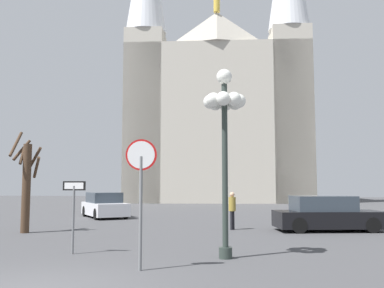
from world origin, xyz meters
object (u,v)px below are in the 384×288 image
(pedestrian_walking, at_px, (232,207))
(parked_car_near_white, at_px, (105,206))
(parked_car_far_black, at_px, (327,214))
(cathedral, at_px, (217,106))
(bare_tree, at_px, (26,183))
(stop_sign, at_px, (141,178))
(street_lamp, at_px, (225,118))
(one_way_arrow_sign, at_px, (74,206))

(pedestrian_walking, bearing_deg, parked_car_near_white, 144.43)
(parked_car_near_white, distance_m, parked_car_far_black, 13.26)
(cathedral, relative_size, pedestrian_walking, 21.53)
(cathedral, bearing_deg, bare_tree, -99.49)
(stop_sign, distance_m, pedestrian_walking, 9.32)
(parked_car_near_white, bearing_deg, stop_sign, -66.98)
(stop_sign, distance_m, bare_tree, 9.47)
(cathedral, height_order, bare_tree, cathedral)
(street_lamp, bearing_deg, parked_car_near_white, 122.25)
(bare_tree, bearing_deg, pedestrian_walking, 16.14)
(cathedral, height_order, stop_sign, cathedral)
(street_lamp, xyz_separation_m, pedestrian_walking, (-0.18, 7.22, -2.86))
(cathedral, bearing_deg, parked_car_near_white, -101.62)
(one_way_arrow_sign, distance_m, street_lamp, 5.06)
(parked_car_near_white, relative_size, parked_car_far_black, 0.94)
(one_way_arrow_sign, bearing_deg, street_lamp, -1.37)
(stop_sign, distance_m, parked_car_near_white, 16.14)
(stop_sign, distance_m, one_way_arrow_sign, 3.31)
(parked_car_far_black, bearing_deg, parked_car_near_white, 154.99)
(street_lamp, bearing_deg, bare_tree, 150.94)
(stop_sign, relative_size, parked_car_far_black, 0.64)
(stop_sign, xyz_separation_m, parked_car_far_black, (5.73, 9.19, -1.44))
(one_way_arrow_sign, relative_size, parked_car_near_white, 0.47)
(parked_car_far_black, xyz_separation_m, pedestrian_walking, (-4.04, -0.10, 0.30))
(bare_tree, height_order, pedestrian_walking, bare_tree)
(cathedral, bearing_deg, one_way_arrow_sign, -91.75)
(parked_car_near_white, bearing_deg, cathedral, 78.38)
(one_way_arrow_sign, bearing_deg, parked_car_near_white, 106.26)
(street_lamp, distance_m, bare_tree, 10.01)
(parked_car_near_white, distance_m, pedestrian_walking, 9.81)
(one_way_arrow_sign, xyz_separation_m, pedestrian_walking, (4.23, 7.12, -0.37))
(one_way_arrow_sign, xyz_separation_m, street_lamp, (4.41, -0.11, 2.48))
(stop_sign, relative_size, parked_car_near_white, 0.69)
(stop_sign, height_order, pedestrian_walking, stop_sign)
(cathedral, xyz_separation_m, one_way_arrow_sign, (-1.11, -36.40, -9.64))
(parked_car_near_white, bearing_deg, one_way_arrow_sign, -73.74)
(cathedral, xyz_separation_m, stop_sign, (1.44, -38.38, -8.87))
(cathedral, xyz_separation_m, bare_tree, (-5.30, -31.72, -8.94))
(parked_car_far_black, relative_size, pedestrian_walking, 2.89)
(bare_tree, bearing_deg, stop_sign, -44.62)
(cathedral, relative_size, parked_car_near_white, 7.96)
(one_way_arrow_sign, height_order, street_lamp, street_lamp)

